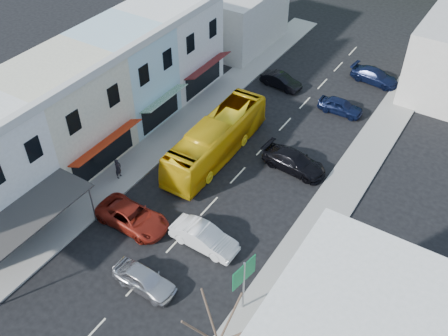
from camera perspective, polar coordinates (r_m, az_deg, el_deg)
ground at (r=34.01m, az=-5.49°, el=-8.41°), size 120.00×120.00×0.00m
sidewalk_left at (r=43.20m, az=-5.57°, el=4.28°), size 3.00×52.00×0.15m
sidewalk_right at (r=37.80m, az=12.98°, el=-3.08°), size 3.00×52.00×0.15m
shopfront_row at (r=41.01m, az=-15.80°, el=7.27°), size 8.25×30.00×8.00m
distant_block_left at (r=56.11m, az=1.22°, el=16.98°), size 8.00×10.00×6.00m
bus at (r=39.55m, az=-0.90°, el=3.25°), size 2.77×11.66×3.10m
car_silver at (r=31.44m, az=-9.10°, el=-12.48°), size 4.42×1.86×1.40m
car_white at (r=33.17m, az=-2.29°, el=-8.02°), size 4.42×1.84×1.40m
car_red at (r=34.98m, az=-10.41°, el=-5.57°), size 4.63×1.96×1.40m
car_black_near at (r=39.12m, az=7.99°, el=0.70°), size 4.61×2.14×1.40m
car_navy_mid at (r=46.16m, az=13.18°, el=6.91°), size 4.43×1.87×1.40m
car_black_far at (r=48.99m, az=6.52°, el=9.91°), size 4.56×2.22×1.40m
car_navy_far at (r=51.57m, az=16.86°, el=10.03°), size 4.66×2.27×1.40m
pedestrian_left at (r=38.53m, az=-12.01°, el=-0.05°), size 0.48×0.65×1.70m
direction_sign at (r=29.04m, az=2.24°, el=-13.39°), size 0.84×1.97×4.22m
traffic_signal at (r=51.32m, az=20.30°, el=11.35°), size 0.72×1.10×4.92m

